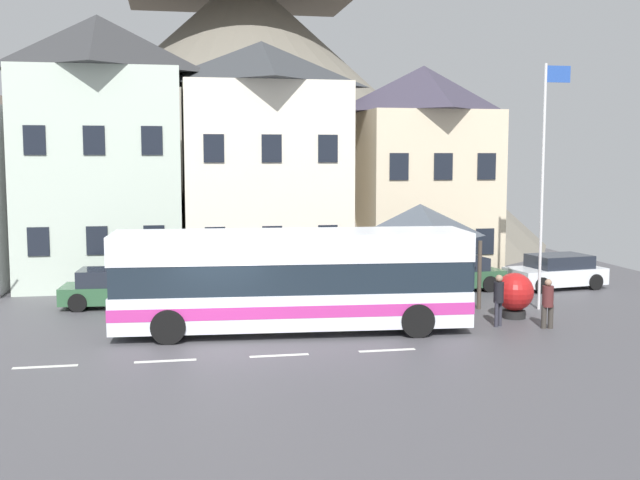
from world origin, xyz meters
name	(u,v)px	position (x,y,z in m)	size (l,w,h in m)	color
ground_plane	(220,346)	(0.00, 0.00, -0.03)	(40.00, 60.00, 0.07)	#4D4B50
townhouse_01	(101,151)	(-4.11, 11.70, 5.52)	(6.44, 5.47, 11.04)	silver
townhouse_02	(262,161)	(2.67, 12.21, 5.12)	(6.81, 6.49, 10.23)	silver
townhouse_03	(423,171)	(9.80, 11.68, 4.64)	(5.69, 5.42, 9.29)	beige
hilltop_castle	(244,97)	(3.41, 28.31, 9.01)	(37.45, 37.45, 22.75)	slate
transit_bus	(292,281)	(2.28, 1.28, 1.55)	(10.86, 3.28, 3.07)	white
bus_shelter	(420,221)	(7.58, 5.16, 2.98)	(3.60, 3.60, 3.60)	#473D33
parked_car_00	(446,274)	(9.40, 7.31, 0.65)	(4.80, 2.46, 1.31)	#2C5335
parked_car_01	(119,288)	(-3.17, 6.33, 0.66)	(4.16, 2.10, 1.35)	#2F5B39
parked_car_03	(556,272)	(13.99, 7.05, 0.66)	(4.04, 2.44, 1.35)	silver
pedestrian_00	(548,302)	(10.13, 0.21, 0.84)	(0.38, 0.34, 1.55)	#38332D
pedestrian_01	(499,296)	(8.74, 0.75, 0.98)	(0.31, 0.31, 1.64)	#2D2D38
pedestrian_02	(422,287)	(7.10, 3.39, 0.85)	(0.34, 0.38, 1.59)	black
pedestrian_03	(461,287)	(8.58, 3.57, 0.79)	(0.30, 0.31, 1.47)	#2D2D38
public_bench	(441,279)	(9.22, 7.44, 0.47)	(1.45, 0.48, 0.87)	#33473D
flagpole	(545,171)	(11.34, 3.08, 4.81)	(0.95, 0.10, 8.44)	silver
harbour_buoy	(515,293)	(9.79, 1.87, 0.83)	(1.26, 1.26, 1.51)	black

